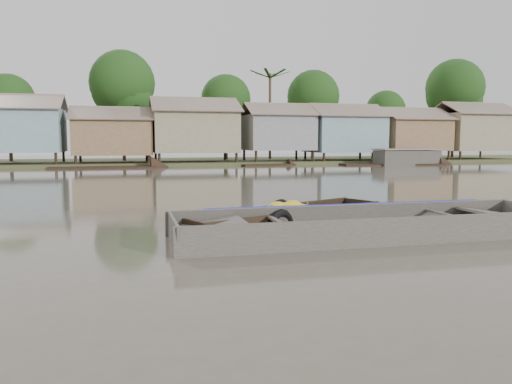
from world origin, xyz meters
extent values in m
plane|color=#504A3D|center=(0.00, 0.00, 0.00)|extent=(120.00, 120.00, 0.00)
cube|color=#384723|center=(0.00, 33.00, 0.00)|extent=(120.00, 12.00, 0.50)
cube|color=gray|center=(-10.50, 29.50, 2.70)|extent=(6.20, 5.20, 3.20)
cube|color=brown|center=(-10.50, 28.10, 4.75)|extent=(6.60, 3.02, 1.28)
cube|color=brown|center=(-10.50, 30.90, 4.75)|extent=(6.60, 3.02, 1.28)
cube|color=brown|center=(-3.80, 29.50, 2.20)|extent=(5.80, 4.60, 2.70)
cube|color=brown|center=(-3.80, 28.26, 4.00)|extent=(6.20, 2.67, 1.14)
cube|color=brown|center=(-3.80, 30.74, 4.00)|extent=(6.20, 2.67, 1.14)
cube|color=#807759|center=(2.50, 29.50, 2.65)|extent=(6.50, 5.30, 3.30)
cube|color=brown|center=(2.50, 28.07, 4.75)|extent=(6.90, 3.08, 1.31)
cube|color=brown|center=(2.50, 30.93, 4.75)|extent=(6.90, 3.08, 1.31)
cube|color=gray|center=(9.50, 29.50, 2.60)|extent=(5.40, 4.70, 2.90)
cube|color=brown|center=(9.50, 28.23, 4.50)|extent=(5.80, 2.73, 1.17)
cube|color=brown|center=(9.50, 30.77, 4.50)|extent=(5.80, 2.73, 1.17)
cube|color=gray|center=(15.50, 29.50, 2.50)|extent=(6.00, 5.00, 3.10)
cube|color=brown|center=(15.50, 28.15, 4.50)|extent=(6.40, 2.90, 1.24)
cube|color=brown|center=(15.50, 30.85, 4.50)|extent=(6.40, 2.90, 1.24)
cube|color=brown|center=(22.00, 29.50, 2.45)|extent=(5.70, 4.90, 2.80)
cube|color=brown|center=(22.00, 28.18, 4.30)|extent=(6.10, 2.85, 1.21)
cube|color=brown|center=(22.00, 30.82, 4.30)|extent=(6.10, 2.85, 1.21)
cube|color=#807759|center=(28.50, 29.50, 2.70)|extent=(6.30, 5.10, 3.40)
cube|color=brown|center=(28.50, 28.12, 4.85)|extent=(6.70, 2.96, 1.26)
cube|color=brown|center=(28.50, 30.88, 4.85)|extent=(6.70, 2.96, 1.26)
cylinder|color=#473323|center=(-12.00, 34.00, 2.45)|extent=(0.28, 0.28, 4.90)
sphere|color=#1A3912|center=(-12.00, 34.00, 5.25)|extent=(4.20, 4.20, 4.20)
cylinder|color=#473323|center=(-3.00, 33.00, 3.15)|extent=(0.28, 0.28, 6.30)
sphere|color=#1A3912|center=(-3.00, 33.00, 6.75)|extent=(5.40, 5.40, 5.40)
cylinder|color=#473323|center=(6.00, 34.00, 2.62)|extent=(0.28, 0.28, 5.25)
sphere|color=#1A3912|center=(6.00, 34.00, 5.62)|extent=(4.50, 4.50, 4.50)
cylinder|color=#473323|center=(14.00, 33.00, 2.80)|extent=(0.28, 0.28, 5.60)
sphere|color=#1A3912|center=(14.00, 33.00, 6.00)|extent=(4.80, 4.80, 4.80)
cylinder|color=#473323|center=(22.00, 34.00, 2.27)|extent=(0.28, 0.28, 4.55)
sphere|color=#1A3912|center=(22.00, 34.00, 4.88)|extent=(3.90, 3.90, 3.90)
cylinder|color=#473323|center=(29.00, 33.00, 3.32)|extent=(0.28, 0.28, 6.65)
sphere|color=#1A3912|center=(29.00, 33.00, 7.12)|extent=(5.70, 5.70, 5.70)
cylinder|color=#473323|center=(10.00, 33.50, 4.00)|extent=(0.24, 0.24, 8.00)
cube|color=black|center=(0.83, 0.50, -0.08)|extent=(5.37, 3.21, 0.08)
cube|color=black|center=(0.58, 1.04, 0.14)|extent=(5.11, 2.45, 0.51)
cube|color=black|center=(1.08, -0.04, 0.14)|extent=(5.11, 2.45, 0.51)
cube|color=black|center=(3.30, 1.63, 0.14)|extent=(0.56, 1.12, 0.49)
cube|color=black|center=(2.87, 1.43, 0.20)|extent=(1.29, 1.34, 0.19)
cube|color=black|center=(-1.64, -0.63, 0.14)|extent=(0.56, 1.12, 0.49)
cube|color=black|center=(-1.21, -0.43, 0.20)|extent=(1.29, 1.34, 0.19)
cube|color=black|center=(-0.35, -0.04, 0.24)|extent=(0.57, 1.09, 0.05)
cube|color=black|center=(2.01, 1.04, 0.24)|extent=(0.57, 1.09, 0.05)
ellipsoid|color=yellow|center=(0.46, 0.65, 0.31)|extent=(0.42, 0.37, 0.22)
ellipsoid|color=yellow|center=(0.57, 0.52, 0.32)|extent=(0.47, 0.41, 0.24)
ellipsoid|color=yellow|center=(0.31, -0.05, 0.19)|extent=(0.52, 0.46, 0.27)
ellipsoid|color=yellow|center=(0.62, 0.12, 0.29)|extent=(0.41, 0.36, 0.21)
ellipsoid|color=yellow|center=(1.46, 1.02, 0.25)|extent=(0.52, 0.45, 0.27)
ellipsoid|color=yellow|center=(0.99, 0.54, 0.43)|extent=(0.54, 0.47, 0.28)
ellipsoid|color=yellow|center=(1.82, 0.58, 0.17)|extent=(0.44, 0.39, 0.23)
ellipsoid|color=yellow|center=(0.60, 0.61, 0.31)|extent=(0.47, 0.41, 0.24)
ellipsoid|color=yellow|center=(0.94, 0.96, 0.22)|extent=(0.44, 0.39, 0.23)
ellipsoid|color=yellow|center=(0.59, 0.66, 0.27)|extent=(0.43, 0.38, 0.22)
ellipsoid|color=yellow|center=(0.73, 0.59, 0.34)|extent=(0.51, 0.44, 0.26)
ellipsoid|color=yellow|center=(0.18, -0.15, 0.13)|extent=(0.42, 0.37, 0.22)
ellipsoid|color=yellow|center=(0.25, 0.02, 0.23)|extent=(0.53, 0.46, 0.27)
ellipsoid|color=yellow|center=(0.81, 0.33, 0.39)|extent=(0.51, 0.44, 0.26)
ellipsoid|color=yellow|center=(0.82, 0.59, 0.41)|extent=(0.41, 0.36, 0.21)
ellipsoid|color=yellow|center=(1.06, 0.41, 0.30)|extent=(0.46, 0.40, 0.24)
ellipsoid|color=yellow|center=(0.92, 0.91, 0.23)|extent=(0.46, 0.40, 0.24)
ellipsoid|color=yellow|center=(1.29, 1.01, 0.21)|extent=(0.46, 0.40, 0.24)
ellipsoid|color=yellow|center=(0.67, 0.34, 0.34)|extent=(0.50, 0.43, 0.25)
ellipsoid|color=yellow|center=(0.33, 0.05, 0.23)|extent=(0.47, 0.41, 0.24)
ellipsoid|color=yellow|center=(1.56, 0.68, 0.27)|extent=(0.49, 0.43, 0.25)
ellipsoid|color=yellow|center=(0.36, -0.03, 0.17)|extent=(0.52, 0.45, 0.27)
ellipsoid|color=yellow|center=(0.02, 0.08, 0.15)|extent=(0.41, 0.36, 0.21)
ellipsoid|color=yellow|center=(1.05, 0.24, 0.20)|extent=(0.43, 0.38, 0.22)
ellipsoid|color=yellow|center=(0.58, 0.44, 0.43)|extent=(0.50, 0.44, 0.26)
ellipsoid|color=yellow|center=(1.18, 0.60, 0.35)|extent=(0.49, 0.43, 0.25)
ellipsoid|color=yellow|center=(0.35, 0.34, 0.34)|extent=(0.53, 0.47, 0.27)
ellipsoid|color=yellow|center=(0.10, 0.12, 0.23)|extent=(0.53, 0.47, 0.27)
cylinder|color=#3F6626|center=(0.38, 0.30, 0.42)|extent=(0.04, 0.04, 0.18)
cylinder|color=#3F6626|center=(1.01, 0.58, 0.42)|extent=(0.04, 0.04, 0.18)
cylinder|color=#3F6626|center=(1.46, 0.79, 0.42)|extent=(0.04, 0.04, 0.18)
torus|color=black|center=(0.91, 1.27, 0.16)|extent=(0.73, 0.46, 0.72)
torus|color=black|center=(0.39, -0.44, 0.16)|extent=(0.72, 0.45, 0.71)
cube|color=#3B3732|center=(2.06, -1.38, -0.08)|extent=(8.20, 1.82, 0.08)
cube|color=#3B3732|center=(2.06, -0.38, 0.21)|extent=(8.36, 0.23, 0.67)
cube|color=#3B3732|center=(2.05, -2.38, 0.21)|extent=(8.36, 0.23, 0.67)
cube|color=#3B3732|center=(5.44, -1.40, 0.29)|extent=(1.43, 1.77, 0.26)
cube|color=#3B3732|center=(-2.04, -1.35, 0.21)|extent=(0.07, 2.04, 0.63)
cube|color=#3B3732|center=(-1.33, -1.35, 0.29)|extent=(1.43, 1.77, 0.26)
cube|color=#3B3732|center=(0.10, -1.36, 0.35)|extent=(0.11, 1.96, 0.05)
cube|color=#3B3732|center=(4.01, -1.39, 0.35)|extent=(0.11, 1.96, 0.05)
cube|color=#665E54|center=(2.06, -1.38, -0.03)|extent=(6.24, 1.65, 0.02)
cube|color=#111BAC|center=(2.06, -0.31, 0.47)|extent=(6.76, 0.15, 0.17)
torus|color=olive|center=(3.55, -1.72, 0.00)|extent=(0.47, 0.47, 0.07)
torus|color=olive|center=(3.55, -1.72, 0.05)|extent=(0.38, 0.38, 0.07)
cube|color=black|center=(17.68, 25.04, -0.05)|extent=(8.38, 2.51, 0.35)
cube|color=black|center=(-4.50, 25.92, -0.05)|extent=(7.33, 1.80, 0.35)
cube|color=black|center=(7.75, 26.54, -0.05)|extent=(4.04, 1.38, 0.35)
cube|color=black|center=(19.00, 25.00, 0.55)|extent=(5.00, 2.00, 1.20)
camera|label=1|loc=(-2.88, -10.76, 2.01)|focal=35.00mm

